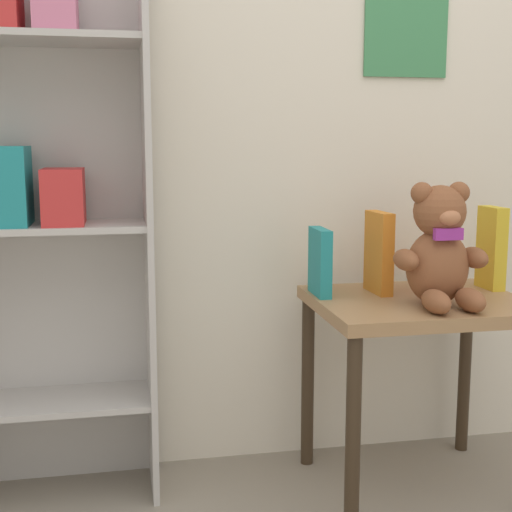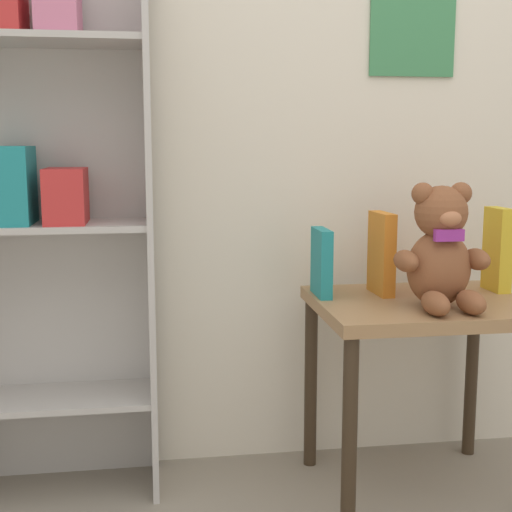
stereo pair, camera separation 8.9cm
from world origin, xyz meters
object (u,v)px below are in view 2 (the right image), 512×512
(book_standing_orange, at_px, (382,253))
(book_standing_yellow, at_px, (497,249))
(bookshelf_side, at_px, (42,195))
(display_table, at_px, (421,330))
(teddy_bear, at_px, (441,251))
(book_standing_pink, at_px, (440,261))
(book_standing_teal, at_px, (322,262))

(book_standing_orange, bearing_deg, book_standing_yellow, -3.31)
(book_standing_orange, relative_size, book_standing_yellow, 0.96)
(bookshelf_side, relative_size, display_table, 2.64)
(teddy_bear, bearing_deg, bookshelf_side, 164.91)
(teddy_bear, distance_m, book_standing_pink, 0.20)
(teddy_bear, height_order, book_standing_orange, teddy_bear)
(display_table, height_order, teddy_bear, teddy_bear)
(display_table, xyz_separation_m, book_standing_teal, (-0.27, 0.10, 0.19))
(book_standing_teal, xyz_separation_m, book_standing_pink, (0.36, -0.01, -0.00))
(book_standing_orange, xyz_separation_m, book_standing_yellow, (0.36, -0.01, 0.00))
(book_standing_orange, bearing_deg, bookshelf_side, 171.89)
(book_standing_yellow, bearing_deg, bookshelf_side, 174.06)
(teddy_bear, relative_size, book_standing_teal, 1.72)
(bookshelf_side, xyz_separation_m, book_standing_pink, (1.16, -0.11, -0.20))
(bookshelf_side, bearing_deg, display_table, -10.70)
(display_table, relative_size, book_standing_yellow, 2.38)
(book_standing_pink, bearing_deg, book_standing_orange, 178.76)
(book_standing_teal, bearing_deg, bookshelf_side, 173.90)
(book_standing_teal, relative_size, book_standing_orange, 0.81)
(display_table, height_order, book_standing_yellow, book_standing_yellow)
(bookshelf_side, relative_size, book_standing_pink, 8.26)
(bookshelf_side, height_order, book_standing_pink, bookshelf_side)
(bookshelf_side, relative_size, book_standing_orange, 6.55)
(book_standing_teal, xyz_separation_m, book_standing_orange, (0.18, -0.00, 0.02))
(teddy_bear, bearing_deg, book_standing_pink, 66.90)
(teddy_bear, xyz_separation_m, book_standing_orange, (-0.10, 0.19, -0.03))
(display_table, relative_size, book_standing_teal, 3.05)
(book_standing_teal, height_order, book_standing_orange, book_standing_orange)
(book_standing_teal, bearing_deg, teddy_bear, -33.03)
(display_table, distance_m, book_standing_pink, 0.23)
(book_standing_pink, bearing_deg, book_standing_teal, 179.70)
(display_table, bearing_deg, book_standing_teal, 159.33)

